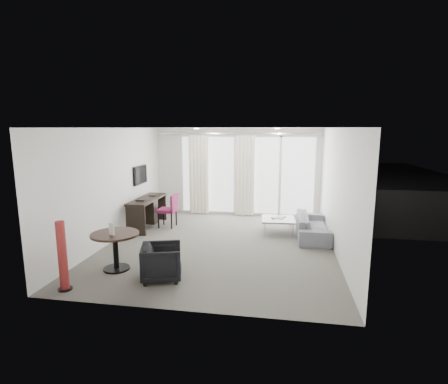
% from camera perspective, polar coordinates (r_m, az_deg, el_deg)
% --- Properties ---
extents(floor, '(5.00, 6.00, 0.00)m').
position_cam_1_polar(floor, '(8.03, -0.71, -8.51)').
color(floor, '#5E5A52').
rests_on(floor, ground).
extents(ceiling, '(5.00, 6.00, 0.00)m').
position_cam_1_polar(ceiling, '(7.60, -0.76, 10.39)').
color(ceiling, white).
rests_on(ceiling, ground).
extents(wall_left, '(0.00, 6.00, 2.60)m').
position_cam_1_polar(wall_left, '(8.51, -17.54, 1.11)').
color(wall_left, silver).
rests_on(wall_left, ground).
extents(wall_right, '(0.00, 6.00, 2.60)m').
position_cam_1_polar(wall_right, '(7.68, 17.96, 0.14)').
color(wall_right, silver).
rests_on(wall_right, ground).
extents(wall_front, '(5.00, 0.00, 2.60)m').
position_cam_1_polar(wall_front, '(4.85, -7.06, -5.15)').
color(wall_front, silver).
rests_on(wall_front, ground).
extents(window_panel, '(4.00, 0.02, 2.38)m').
position_cam_1_polar(window_panel, '(10.61, 3.73, 2.75)').
color(window_panel, white).
rests_on(window_panel, ground).
extents(window_frame, '(4.10, 0.06, 2.44)m').
position_cam_1_polar(window_frame, '(10.59, 3.72, 2.74)').
color(window_frame, white).
rests_on(window_frame, ground).
extents(curtain_left, '(0.60, 0.20, 2.38)m').
position_cam_1_polar(curtain_left, '(10.69, -4.13, 2.80)').
color(curtain_left, white).
rests_on(curtain_left, ground).
extents(curtain_right, '(0.60, 0.20, 2.38)m').
position_cam_1_polar(curtain_right, '(10.45, 3.36, 2.64)').
color(curtain_right, white).
rests_on(curtain_right, ground).
extents(curtain_track, '(4.80, 0.04, 0.04)m').
position_cam_1_polar(curtain_track, '(10.39, 2.05, 9.52)').
color(curtain_track, '#B2B2B7').
rests_on(curtain_track, ceiling).
extents(downlight_a, '(0.12, 0.12, 0.02)m').
position_cam_1_polar(downlight_a, '(9.35, -4.50, 10.27)').
color(downlight_a, '#FFE0B2').
rests_on(downlight_a, ceiling).
extents(downlight_b, '(0.12, 0.12, 0.02)m').
position_cam_1_polar(downlight_b, '(9.08, 8.68, 10.19)').
color(downlight_b, '#FFE0B2').
rests_on(downlight_b, ceiling).
extents(desk, '(0.52, 1.66, 0.78)m').
position_cam_1_polar(desk, '(9.52, -12.36, -3.31)').
color(desk, black).
rests_on(desk, floor).
extents(tv, '(0.05, 0.80, 0.50)m').
position_cam_1_polar(tv, '(9.78, -13.50, 2.74)').
color(tv, black).
rests_on(tv, wall_left).
extents(desk_chair, '(0.50, 0.47, 0.88)m').
position_cam_1_polar(desk_chair, '(9.42, -9.24, -3.02)').
color(desk_chair, maroon).
rests_on(desk_chair, floor).
extents(round_table, '(1.04, 1.04, 0.70)m').
position_cam_1_polar(round_table, '(6.86, -17.26, -9.23)').
color(round_table, black).
rests_on(round_table, floor).
extents(menu_card, '(0.12, 0.06, 0.22)m').
position_cam_1_polar(menu_card, '(6.64, -17.84, -6.53)').
color(menu_card, white).
rests_on(menu_card, round_table).
extents(red_lamp, '(0.24, 0.24, 1.15)m').
position_cam_1_polar(red_lamp, '(6.25, -24.88, -9.47)').
color(red_lamp, maroon).
rests_on(red_lamp, floor).
extents(tub_armchair, '(0.84, 0.83, 0.62)m').
position_cam_1_polar(tub_armchair, '(6.27, -10.14, -11.18)').
color(tub_armchair, black).
rests_on(tub_armchair, floor).
extents(coffee_table, '(0.86, 0.86, 0.37)m').
position_cam_1_polar(coffee_table, '(8.94, 8.81, -5.43)').
color(coffee_table, gray).
rests_on(coffee_table, floor).
extents(remote, '(0.11, 0.17, 0.02)m').
position_cam_1_polar(remote, '(8.87, 7.97, -4.35)').
color(remote, black).
rests_on(remote, coffee_table).
extents(magazine, '(0.29, 0.33, 0.02)m').
position_cam_1_polar(magazine, '(8.99, 9.11, -4.19)').
color(magazine, gray).
rests_on(magazine, coffee_table).
extents(sofa, '(0.72, 1.84, 0.54)m').
position_cam_1_polar(sofa, '(8.76, 14.24, -5.38)').
color(sofa, slate).
rests_on(sofa, floor).
extents(terrace_slab, '(5.60, 3.00, 0.12)m').
position_cam_1_polar(terrace_slab, '(12.31, 4.38, -2.17)').
color(terrace_slab, '#4D4D50').
rests_on(terrace_slab, ground).
extents(rattan_chair_a, '(0.68, 0.68, 0.89)m').
position_cam_1_polar(rattan_chair_a, '(11.91, 6.69, -0.16)').
color(rattan_chair_a, '#4C3022').
rests_on(rattan_chair_a, terrace_slab).
extents(rattan_chair_b, '(0.59, 0.59, 0.84)m').
position_cam_1_polar(rattan_chair_b, '(11.78, 11.17, -0.52)').
color(rattan_chair_b, '#4C3022').
rests_on(rattan_chair_b, terrace_slab).
extents(rattan_table, '(0.67, 0.67, 0.54)m').
position_cam_1_polar(rattan_table, '(11.26, 11.30, -1.81)').
color(rattan_table, '#4C3022').
rests_on(rattan_table, terrace_slab).
extents(balustrade, '(5.50, 0.06, 1.05)m').
position_cam_1_polar(balustrade, '(13.63, 4.96, 1.43)').
color(balustrade, '#B2B2B7').
rests_on(balustrade, terrace_slab).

